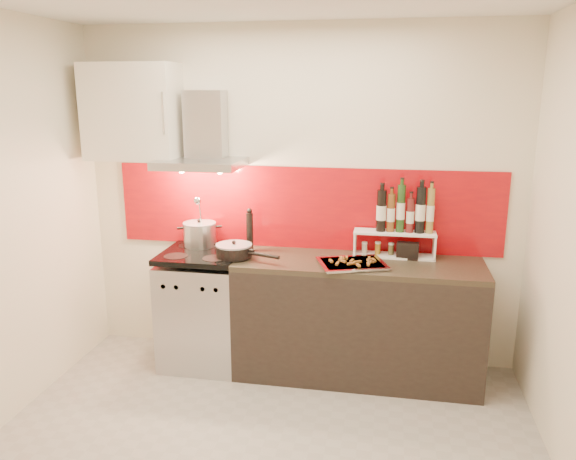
% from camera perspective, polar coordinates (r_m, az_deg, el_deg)
% --- Properties ---
extents(floor, '(3.40, 3.40, 0.00)m').
position_cam_1_polar(floor, '(3.61, -2.95, -21.87)').
color(floor, '#9E9991').
rests_on(floor, ground).
extents(back_wall, '(3.40, 0.02, 2.60)m').
position_cam_1_polar(back_wall, '(4.37, 1.07, 3.33)').
color(back_wall, silver).
rests_on(back_wall, ground).
extents(backsplash, '(3.00, 0.02, 0.64)m').
position_cam_1_polar(backsplash, '(4.36, 1.69, 2.24)').
color(backsplash, maroon).
rests_on(backsplash, back_wall).
extents(range_stove, '(0.60, 0.60, 0.91)m').
position_cam_1_polar(range_stove, '(4.49, -8.56, -7.95)').
color(range_stove, '#B7B7BA').
rests_on(range_stove, ground).
extents(counter, '(1.80, 0.60, 0.90)m').
position_cam_1_polar(counter, '(4.28, 7.05, -8.94)').
color(counter, black).
rests_on(counter, ground).
extents(range_hood, '(0.62, 0.50, 0.61)m').
position_cam_1_polar(range_hood, '(4.32, -8.58, 8.98)').
color(range_hood, '#B7B7BA').
rests_on(range_hood, back_wall).
extents(upper_cabinet, '(0.70, 0.35, 0.72)m').
position_cam_1_polar(upper_cabinet, '(4.50, -15.50, 11.49)').
color(upper_cabinet, silver).
rests_on(upper_cabinet, back_wall).
extents(stock_pot, '(0.26, 0.26, 0.22)m').
position_cam_1_polar(stock_pot, '(4.49, -8.95, -0.42)').
color(stock_pot, '#B7B7BA').
rests_on(stock_pot, range_stove).
extents(saute_pan, '(0.50, 0.28, 0.12)m').
position_cam_1_polar(saute_pan, '(4.17, -5.42, -2.09)').
color(saute_pan, black).
rests_on(saute_pan, range_stove).
extents(utensil_jar, '(0.09, 0.14, 0.43)m').
position_cam_1_polar(utensil_jar, '(4.40, -8.93, -0.38)').
color(utensil_jar, silver).
rests_on(utensil_jar, range_stove).
extents(pepper_mill, '(0.05, 0.05, 0.34)m').
position_cam_1_polar(pepper_mill, '(4.32, -3.91, -0.04)').
color(pepper_mill, black).
rests_on(pepper_mill, counter).
extents(step_shelf, '(0.60, 0.16, 0.55)m').
position_cam_1_polar(step_shelf, '(4.21, 11.36, 0.62)').
color(step_shelf, white).
rests_on(step_shelf, counter).
extents(caddy_box, '(0.16, 0.08, 0.14)m').
position_cam_1_polar(caddy_box, '(4.22, 12.05, -2.14)').
color(caddy_box, black).
rests_on(caddy_box, counter).
extents(baking_tray, '(0.55, 0.49, 0.03)m').
position_cam_1_polar(baking_tray, '(4.02, 6.54, -3.39)').
color(baking_tray, silver).
rests_on(baking_tray, counter).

